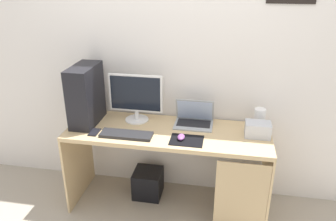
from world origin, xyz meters
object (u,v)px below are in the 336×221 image
Objects in this scene: monitor at (136,98)px; laptop at (194,119)px; pc_tower at (86,95)px; projector at (258,130)px; keyboard at (126,135)px; cell_phone at (95,132)px; mouse_left at (181,137)px; speaker at (259,118)px; subwoofer at (148,183)px.

laptop is at bearing 1.80° from monitor.
projector is at bearing -0.17° from pc_tower.
projector is 0.48× the size of keyboard.
keyboard reaches higher than cell_phone.
mouse_left is 0.74× the size of cell_phone.
speaker is (1.45, 0.16, -0.17)m from pc_tower.
mouse_left is at bearing -103.04° from laptop.
laptop reaches higher than cell_phone.
monitor is at bearing 147.59° from mouse_left.
projector reaches higher than subwoofer.
keyboard is (0.40, -0.19, -0.24)m from pc_tower.
pc_tower is at bearing -172.27° from laptop.
laptop is at bearing -176.60° from speaker.
keyboard is at bearing -90.85° from monitor.
laptop is 1.62× the size of projector.
mouse_left is (-0.61, -0.33, -0.06)m from speaker.
pc_tower is at bearing 154.64° from keyboard.
projector reaches higher than cell_phone.
laptop reaches higher than keyboard.
subwoofer is at bearing 67.84° from keyboard.
mouse_left is (0.44, -0.28, -0.19)m from monitor.
mouse_left is at bearing 2.59° from keyboard.
laptop is 0.77× the size of keyboard.
keyboard is at bearing -169.82° from projector.
monitor is at bearing -177.37° from speaker.
laptop is at bearing 166.32° from projector.
monitor is at bearing 46.44° from cell_phone.
keyboard is 4.38× the size of mouse_left.
monitor reaches higher than speaker.
projector is at bearing -6.20° from monitor.
speaker reaches higher than mouse_left.
pc_tower reaches higher than subwoofer.
monitor is 0.36m from keyboard.
pc_tower is 0.33m from cell_phone.
speaker is (0.54, 0.03, 0.04)m from laptop.
speaker is (1.05, 0.05, -0.13)m from monitor.
pc_tower reaches higher than monitor.
keyboard is (-0.00, -0.30, -0.20)m from monitor.
keyboard is 1.64× the size of subwoofer.
pc_tower reaches higher than keyboard.
pc_tower is 1.56× the size of laptop.
subwoofer is at bearing -174.36° from speaker.
cell_phone is (-0.71, -0.01, -0.02)m from mouse_left.
speaker is 0.70m from mouse_left.
pc_tower reaches higher than speaker.
speaker is 0.85× the size of projector.
monitor is 1.05m from projector.
keyboard is at bearing -1.26° from cell_phone.
keyboard is 0.69m from subwoofer.
monitor reaches higher than laptop.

